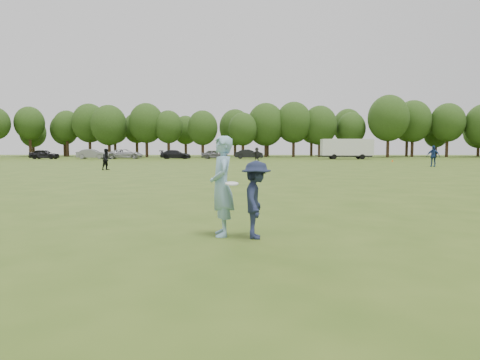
{
  "coord_description": "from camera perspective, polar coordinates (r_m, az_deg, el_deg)",
  "views": [
    {
      "loc": [
        -0.1,
        -8.89,
        1.84
      ],
      "look_at": [
        -0.35,
        0.79,
        1.1
      ],
      "focal_mm": 32.0,
      "sensor_mm": 36.0,
      "label": 1
    }
  ],
  "objects": [
    {
      "name": "thrower",
      "position": [
        8.85,
        -2.44,
        -0.83
      ],
      "size": [
        0.62,
        0.83,
        2.08
      ],
      "primitive_type": "imported",
      "rotation": [
        0.0,
        0.0,
        -1.39
      ],
      "color": "#84B1CC",
      "rests_on": "ground"
    },
    {
      "name": "car_c",
      "position": [
        72.82,
        -14.99,
        3.37
      ],
      "size": [
        5.87,
        3.18,
        1.56
      ],
      "primitive_type": "imported",
      "rotation": [
        0.0,
        0.0,
        1.68
      ],
      "color": "#AAAAAF",
      "rests_on": "ground"
    },
    {
      "name": "car_d",
      "position": [
        70.44,
        -8.59,
        3.39
      ],
      "size": [
        5.01,
        2.11,
        1.44
      ],
      "primitive_type": "imported",
      "rotation": [
        0.0,
        0.0,
        1.55
      ],
      "color": "black",
      "rests_on": "ground"
    },
    {
      "name": "defender",
      "position": [
        8.62,
        2.17,
        -2.65
      ],
      "size": [
        0.63,
        1.04,
        1.57
      ],
      "primitive_type": "imported",
      "rotation": [
        0.0,
        0.0,
        1.52
      ],
      "color": "#1B223C",
      "rests_on": "ground"
    },
    {
      "name": "disc_in_play",
      "position": [
        8.59,
        -1.1,
        -0.48
      ],
      "size": [
        0.33,
        0.33,
        0.08
      ],
      "color": "white",
      "rests_on": "ground"
    },
    {
      "name": "player_far_d",
      "position": [
        60.19,
        2.26,
        3.49
      ],
      "size": [
        1.83,
        1.06,
        1.88
      ],
      "primitive_type": "imported",
      "rotation": [
        0.0,
        0.0,
        0.31
      ],
      "color": "#252525",
      "rests_on": "ground"
    },
    {
      "name": "player_far_a",
      "position": [
        36.75,
        -17.34,
        2.65
      ],
      "size": [
        1.03,
        1.08,
        1.75
      ],
      "primitive_type": "imported",
      "rotation": [
        0.0,
        0.0,
        0.95
      ],
      "color": "black",
      "rests_on": "ground"
    },
    {
      "name": "field_cone",
      "position": [
        59.23,
        19.66,
        2.46
      ],
      "size": [
        0.28,
        0.28,
        0.3
      ],
      "primitive_type": "cone",
      "color": "#F05C0C",
      "rests_on": "ground"
    },
    {
      "name": "car_b",
      "position": [
        73.33,
        -19.11,
        3.29
      ],
      "size": [
        4.89,
        1.94,
        1.58
      ],
      "primitive_type": "imported",
      "rotation": [
        0.0,
        0.0,
        1.63
      ],
      "color": "gray",
      "rests_on": "ground"
    },
    {
      "name": "car_e",
      "position": [
        69.68,
        -3.38,
        3.43
      ],
      "size": [
        4.49,
        2.24,
        1.47
      ],
      "primitive_type": "imported",
      "rotation": [
        0.0,
        0.0,
        1.45
      ],
      "color": "slate",
      "rests_on": "ground"
    },
    {
      "name": "cargo_trailer",
      "position": [
        70.27,
        14.02,
        4.17
      ],
      "size": [
        9.0,
        2.75,
        3.2
      ],
      "color": "white",
      "rests_on": "ground"
    },
    {
      "name": "car_f",
      "position": [
        70.09,
        1.23,
        3.47
      ],
      "size": [
        4.7,
        1.77,
        1.53
      ],
      "primitive_type": "imported",
      "rotation": [
        0.0,
        0.0,
        1.54
      ],
      "color": "black",
      "rests_on": "ground"
    },
    {
      "name": "car_a",
      "position": [
        75.52,
        -24.64,
        3.15
      ],
      "size": [
        4.55,
        1.83,
        1.55
      ],
      "primitive_type": "imported",
      "rotation": [
        0.0,
        0.0,
        1.57
      ],
      "color": "black",
      "rests_on": "ground"
    },
    {
      "name": "treeline",
      "position": [
        85.95,
        3.41,
        7.29
      ],
      "size": [
        130.35,
        18.39,
        11.74
      ],
      "color": "#332114",
      "rests_on": "ground"
    },
    {
      "name": "ground",
      "position": [
        9.08,
        2.08,
        -7.32
      ],
      "size": [
        200.0,
        200.0,
        0.0
      ],
      "primitive_type": "plane",
      "color": "#344E16",
      "rests_on": "ground"
    },
    {
      "name": "player_far_b",
      "position": [
        45.26,
        24.35,
        2.92
      ],
      "size": [
        1.25,
        1.1,
        2.03
      ],
      "primitive_type": "imported",
      "rotation": [
        0.0,
        0.0,
        -0.63
      ],
      "color": "navy",
      "rests_on": "ground"
    }
  ]
}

